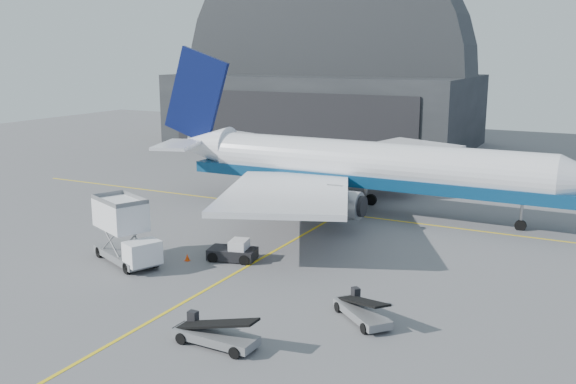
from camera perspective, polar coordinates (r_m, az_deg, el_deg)
The scene contains 9 objects.
ground at distance 47.69m, azimuth -4.80°, elevation -7.26°, with size 200.00×200.00×0.00m, color #565659.
taxi_lines at distance 58.26m, azimuth 1.85°, elevation -3.53°, with size 80.00×42.12×0.02m.
hangar at distance 112.89m, azimuth 3.30°, elevation 9.13°, with size 50.00×28.30×28.00m.
airliner at distance 65.30m, azimuth 6.04°, elevation 2.35°, with size 47.57×46.13×16.70m.
catering_truck at distance 50.94m, azimuth -14.30°, elevation -3.47°, with size 7.37×5.10×4.77m.
pushback_tug at distance 50.56m, azimuth -4.84°, elevation -5.34°, with size 4.04×2.87×1.70m.
belt_loader_a at distance 36.71m, azimuth -6.51°, elevation -12.49°, with size 5.24×1.93×1.99m.
belt_loader_b at distance 39.85m, azimuth 6.56°, elevation -10.46°, with size 4.61×4.27×1.91m.
traffic_cone at distance 50.90m, azimuth -8.95°, elevation -5.76°, with size 0.39×0.39×0.56m.
Camera 1 is at (24.11, -37.89, 16.04)m, focal length 40.00 mm.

